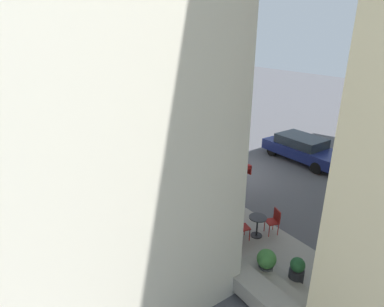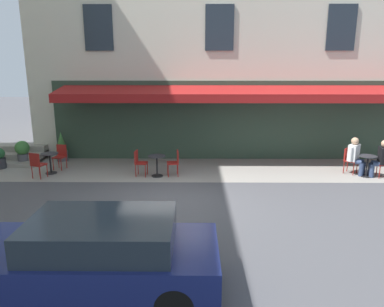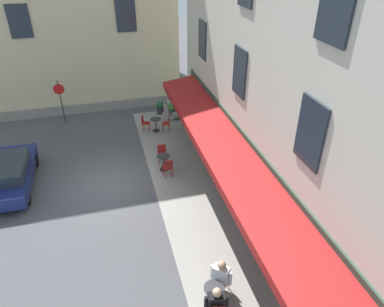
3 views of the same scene
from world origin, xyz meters
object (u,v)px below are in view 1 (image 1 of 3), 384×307
(cafe_table_mid_terrace, at_px, (257,224))
(potted_plant_under_sign, at_px, (297,270))
(parked_car_navy, at_px, (303,148))
(cafe_table_streetside, at_px, (128,137))
(cafe_chair_red_by_window, at_px, (126,133))
(cafe_chair_red_corner_right, at_px, (189,174))
(potted_plant_entrance_right, at_px, (266,263))
(cafe_chair_red_facing_street, at_px, (91,125))
(cafe_table_far_end, at_px, (199,180))
(cafe_chair_red_corner_left, at_px, (206,185))
(cafe_chair_red_near_door, at_px, (108,122))
(cafe_chair_red_back_row, at_px, (125,139))
(seated_patron_in_white, at_px, (126,136))
(cafe_chair_red_kerbside, at_px, (274,219))
(potted_plant_by_steps, at_px, (221,243))
(cafe_chair_red_under_awning, at_px, (241,226))
(cafe_table_near_entrance, at_px, (101,125))
(seated_companion_in_black, at_px, (126,132))

(cafe_table_mid_terrace, distance_m, potted_plant_under_sign, 2.27)
(parked_car_navy, bearing_deg, potted_plant_under_sign, -53.10)
(cafe_table_streetside, distance_m, cafe_chair_red_by_window, 0.63)
(cafe_table_mid_terrace, height_order, cafe_chair_red_corner_right, cafe_chair_red_corner_right)
(potted_plant_entrance_right, bearing_deg, cafe_chair_red_facing_street, 178.41)
(cafe_table_streetside, bearing_deg, cafe_chair_red_facing_street, -163.67)
(cafe_table_far_end, xyz_separation_m, parked_car_navy, (0.36, 6.60, 0.22))
(cafe_table_streetside, bearing_deg, cafe_chair_red_by_window, 169.08)
(cafe_chair_red_by_window, distance_m, cafe_chair_red_corner_right, 7.33)
(cafe_table_streetside, xyz_separation_m, cafe_chair_red_corner_left, (7.96, 0.00, 0.06))
(cafe_table_far_end, bearing_deg, cafe_chair_red_facing_street, -174.19)
(cafe_chair_red_corner_right, xyz_separation_m, parked_car_navy, (0.99, 6.67, 0.16))
(cafe_chair_red_near_door, relative_size, cafe_chair_red_back_row, 1.00)
(seated_patron_in_white, bearing_deg, cafe_table_far_end, 2.74)
(cafe_chair_red_near_door, bearing_deg, potted_plant_entrance_right, -5.80)
(cafe_chair_red_corner_right, bearing_deg, parked_car_navy, 81.56)
(cafe_chair_red_facing_street, height_order, cafe_chair_red_corner_right, same)
(cafe_chair_red_kerbside, distance_m, cafe_table_streetside, 11.41)
(cafe_chair_red_kerbside, relative_size, potted_plant_entrance_right, 0.97)
(cafe_chair_red_corner_left, bearing_deg, cafe_chair_red_facing_street, -174.77)
(cafe_chair_red_corner_right, bearing_deg, cafe_chair_red_corner_left, 0.98)
(cafe_chair_red_facing_street, distance_m, cafe_table_far_end, 10.99)
(cafe_chair_red_back_row, relative_size, potted_plant_by_steps, 0.76)
(cafe_chair_red_corner_left, bearing_deg, cafe_chair_red_by_window, 179.22)
(cafe_chair_red_corner_left, distance_m, potted_plant_entrance_right, 5.04)
(cafe_chair_red_under_awning, xyz_separation_m, potted_plant_under_sign, (2.33, -0.03, -0.16))
(cafe_chair_red_by_window, height_order, cafe_chair_red_corner_left, same)
(cafe_table_mid_terrace, height_order, potted_plant_under_sign, potted_plant_under_sign)
(cafe_chair_red_by_window, xyz_separation_m, cafe_chair_red_corner_right, (7.33, -0.14, 0.00))
(cafe_chair_red_facing_street, bearing_deg, cafe_chair_red_corner_left, 5.23)
(cafe_chair_red_by_window, height_order, potted_plant_entrance_right, potted_plant_entrance_right)
(cafe_chair_red_under_awning, relative_size, seated_patron_in_white, 0.69)
(potted_plant_by_steps, bearing_deg, parked_car_navy, 113.20)
(cafe_table_mid_terrace, xyz_separation_m, cafe_chair_red_corner_right, (-4.49, 0.24, 0.06))
(cafe_chair_red_by_window, relative_size, cafe_chair_red_corner_right, 1.00)
(cafe_table_near_entrance, relative_size, potted_plant_by_steps, 0.62)
(cafe_chair_red_near_door, height_order, cafe_chair_red_corner_left, same)
(cafe_chair_red_by_window, bearing_deg, seated_patron_in_white, -23.25)
(potted_plant_by_steps, bearing_deg, potted_plant_under_sign, 30.19)
(cafe_chair_red_under_awning, distance_m, parked_car_navy, 8.24)
(cafe_chair_red_near_door, distance_m, seated_companion_in_black, 3.34)
(cafe_chair_red_under_awning, bearing_deg, cafe_chair_red_corner_left, 164.08)
(cafe_chair_red_by_window, distance_m, potted_plant_under_sign, 14.03)
(cafe_table_streetside, bearing_deg, cafe_chair_red_near_door, 177.43)
(cafe_chair_red_near_door, relative_size, cafe_chair_red_by_window, 1.00)
(cafe_chair_red_by_window, distance_m, cafe_table_far_end, 7.95)
(cafe_chair_red_near_door, xyz_separation_m, cafe_chair_red_corner_left, (11.70, -0.17, 0.00))
(cafe_chair_red_corner_left, bearing_deg, seated_companion_in_black, 179.48)
(seated_patron_in_white, bearing_deg, seated_companion_in_black, 153.44)
(cafe_chair_red_under_awning, xyz_separation_m, potted_plant_entrance_right, (1.73, -0.63, -0.03))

